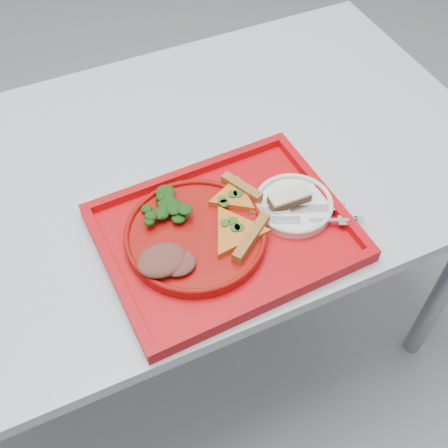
# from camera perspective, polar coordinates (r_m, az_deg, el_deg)

# --- Properties ---
(ground) EXTENTS (10.00, 10.00, 0.00)m
(ground) POSITION_cam_1_polar(r_m,az_deg,el_deg) (1.78, -6.89, -12.48)
(ground) COLOR gray
(ground) RESTS_ON ground
(table) EXTENTS (1.60, 0.80, 0.75)m
(table) POSITION_cam_1_polar(r_m,az_deg,el_deg) (1.22, -9.89, 1.61)
(table) COLOR #B4C0CA
(table) RESTS_ON ground
(tray_main) EXTENTS (0.46, 0.37, 0.01)m
(tray_main) POSITION_cam_1_polar(r_m,az_deg,el_deg) (1.05, 0.10, -1.15)
(tray_main) COLOR red
(tray_main) RESTS_ON table
(dinner_plate) EXTENTS (0.26, 0.26, 0.02)m
(dinner_plate) POSITION_cam_1_polar(r_m,az_deg,el_deg) (1.03, -2.90, -1.26)
(dinner_plate) COLOR #980E0A
(dinner_plate) RESTS_ON tray_main
(side_plate) EXTENTS (0.15, 0.15, 0.01)m
(side_plate) POSITION_cam_1_polar(r_m,az_deg,el_deg) (1.09, 7.05, 1.81)
(side_plate) COLOR white
(side_plate) RESTS_ON tray_main
(pizza_slice_a) EXTENTS (0.17, 0.17, 0.02)m
(pizza_slice_a) POSITION_cam_1_polar(r_m,az_deg,el_deg) (1.02, 1.20, -0.63)
(pizza_slice_a) COLOR yellow
(pizza_slice_a) RESTS_ON dinner_plate
(pizza_slice_b) EXTENTS (0.13, 0.12, 0.02)m
(pizza_slice_b) POSITION_cam_1_polar(r_m,az_deg,el_deg) (1.07, 0.96, 2.92)
(pizza_slice_b) COLOR yellow
(pizza_slice_b) RESTS_ON dinner_plate
(salad_heap) EXTENTS (0.08, 0.07, 0.04)m
(salad_heap) POSITION_cam_1_polar(r_m,az_deg,el_deg) (1.05, -6.38, 1.87)
(salad_heap) COLOR black
(salad_heap) RESTS_ON dinner_plate
(meat_portion) EXTENTS (0.09, 0.07, 0.03)m
(meat_portion) POSITION_cam_1_polar(r_m,az_deg,el_deg) (0.98, -6.35, -3.67)
(meat_portion) COLOR brown
(meat_portion) RESTS_ON dinner_plate
(dessert_bar) EXTENTS (0.08, 0.03, 0.02)m
(dessert_bar) POSITION_cam_1_polar(r_m,az_deg,el_deg) (1.08, 6.67, 2.65)
(dessert_bar) COLOR #4E2E1A
(dessert_bar) RESTS_ON side_plate
(knife) EXTENTS (0.18, 0.08, 0.01)m
(knife) POSITION_cam_1_polar(r_m,az_deg,el_deg) (1.07, 7.51, 1.55)
(knife) COLOR silver
(knife) RESTS_ON side_plate
(fork) EXTENTS (0.18, 0.10, 0.01)m
(fork) POSITION_cam_1_polar(r_m,az_deg,el_deg) (1.06, 8.55, 0.42)
(fork) COLOR silver
(fork) RESTS_ON side_plate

